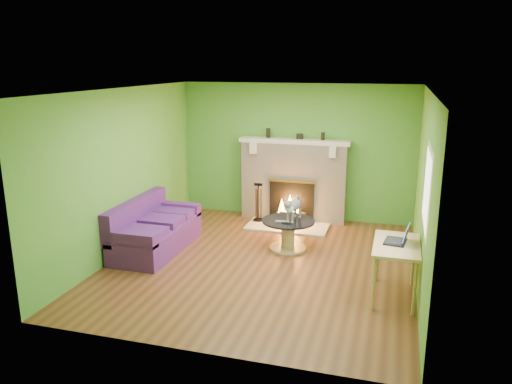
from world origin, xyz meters
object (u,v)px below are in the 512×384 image
at_px(cat, 294,208).
at_px(sofa, 153,231).
at_px(coffee_table, 288,232).
at_px(desk, 396,250).

bearing_deg(cat, sofa, -152.33).
distance_m(coffee_table, desk, 2.19).
bearing_deg(coffee_table, sofa, -163.39).
xyz_separation_m(sofa, cat, (2.19, 0.68, 0.37)).
bearing_deg(desk, coffee_table, 142.19).
bearing_deg(cat, coffee_table, -137.55).
height_order(coffee_table, cat, cat).
xyz_separation_m(sofa, desk, (3.81, -0.69, 0.33)).
bearing_deg(cat, desk, -29.76).
xyz_separation_m(sofa, coffee_table, (2.11, 0.63, -0.03)).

